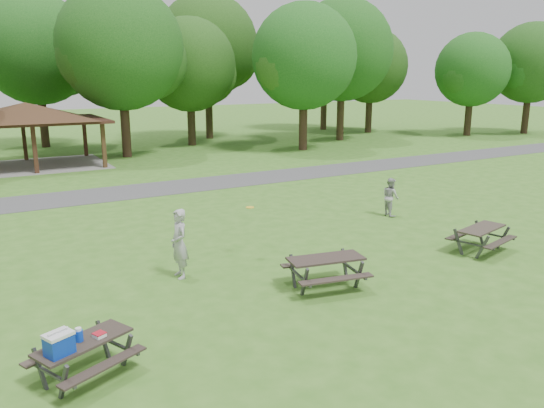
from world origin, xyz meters
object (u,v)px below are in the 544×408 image
at_px(picnic_table_near, 76,347).
at_px(frisbee_thrower, 179,244).
at_px(frisbee_catcher, 391,197).
at_px(picnic_table_middle, 326,265).

bearing_deg(picnic_table_near, frisbee_thrower, 49.12).
relative_size(frisbee_thrower, frisbee_catcher, 1.27).
distance_m(picnic_table_middle, frisbee_catcher, 7.85).
height_order(picnic_table_near, picnic_table_middle, picnic_table_near).
relative_size(picnic_table_near, frisbee_thrower, 1.11).
height_order(picnic_table_middle, frisbee_thrower, frisbee_thrower).
bearing_deg(picnic_table_middle, frisbee_catcher, 35.91).
relative_size(picnic_table_near, frisbee_catcher, 1.42).
distance_m(picnic_table_near, frisbee_thrower, 5.10).
distance_m(picnic_table_middle, frisbee_thrower, 3.90).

